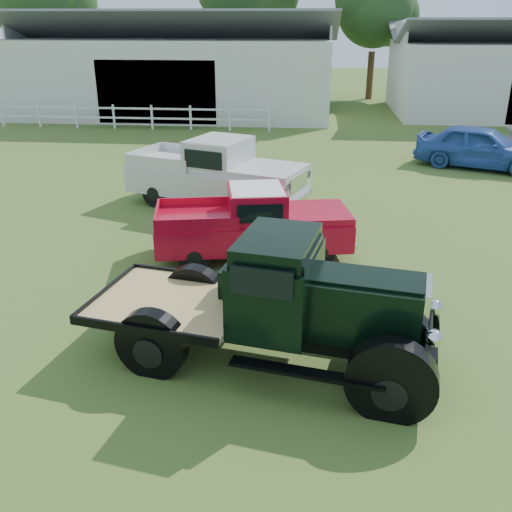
# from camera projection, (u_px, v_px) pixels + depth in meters

# --- Properties ---
(ground) EXTENTS (120.00, 120.00, 0.00)m
(ground) POSITION_uv_depth(u_px,v_px,m) (238.00, 335.00, 10.27)
(ground) COLOR #4E6A2C
(shed_left) EXTENTS (18.80, 10.20, 5.60)m
(shed_left) POSITION_uv_depth(u_px,v_px,m) (176.00, 63.00, 33.69)
(shed_left) COLOR silver
(shed_left) RESTS_ON ground
(fence_rail) EXTENTS (14.20, 0.16, 1.20)m
(fence_rail) POSITION_uv_depth(u_px,v_px,m) (133.00, 117.00, 29.12)
(fence_rail) COLOR white
(fence_rail) RESTS_ON ground
(tree_a) EXTENTS (6.30, 6.30, 10.50)m
(tree_a) POSITION_uv_depth(u_px,v_px,m) (44.00, 18.00, 40.17)
(tree_a) COLOR #284219
(tree_a) RESTS_ON ground
(tree_b) EXTENTS (6.90, 6.90, 11.50)m
(tree_b) POSITION_uv_depth(u_px,v_px,m) (243.00, 10.00, 39.62)
(tree_b) COLOR #284219
(tree_b) RESTS_ON ground
(tree_c) EXTENTS (5.40, 5.40, 9.00)m
(tree_c) POSITION_uv_depth(u_px,v_px,m) (373.00, 30.00, 38.36)
(tree_c) COLOR #284219
(tree_c) RESTS_ON ground
(vintage_flatbed) EXTENTS (5.96, 3.26, 2.23)m
(vintage_flatbed) POSITION_uv_depth(u_px,v_px,m) (270.00, 301.00, 9.07)
(vintage_flatbed) COLOR black
(vintage_flatbed) RESTS_ON ground
(red_pickup) EXTENTS (4.93, 2.67, 1.70)m
(red_pickup) POSITION_uv_depth(u_px,v_px,m) (253.00, 223.00, 13.33)
(red_pickup) COLOR #B50A23
(red_pickup) RESTS_ON ground
(white_pickup) EXTENTS (5.87, 3.86, 2.01)m
(white_pickup) POSITION_uv_depth(u_px,v_px,m) (216.00, 173.00, 16.95)
(white_pickup) COLOR silver
(white_pickup) RESTS_ON ground
(misc_car_blue) EXTENTS (5.06, 3.60, 1.60)m
(misc_car_blue) POSITION_uv_depth(u_px,v_px,m) (481.00, 147.00, 21.40)
(misc_car_blue) COLOR #2A52A0
(misc_car_blue) RESTS_ON ground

